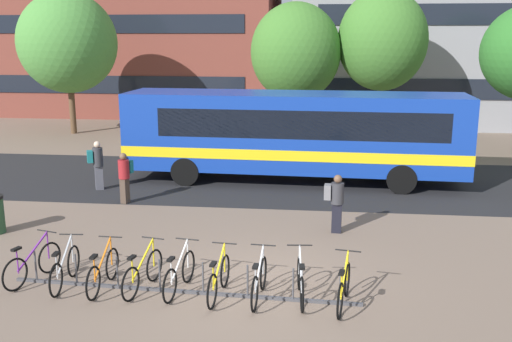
% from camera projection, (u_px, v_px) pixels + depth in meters
% --- Properties ---
extents(ground, '(200.00, 200.00, 0.00)m').
position_uv_depth(ground, '(253.00, 284.00, 12.37)').
color(ground, '#7A6656').
extents(bus_lane_asphalt, '(80.00, 7.20, 0.01)m').
position_uv_depth(bus_lane_asphalt, '(282.00, 181.00, 21.17)').
color(bus_lane_asphalt, '#232326').
rests_on(bus_lane_asphalt, ground).
extents(city_bus, '(12.11, 3.00, 3.20)m').
position_uv_depth(city_bus, '(292.00, 133.00, 20.73)').
color(city_bus, '#14389E').
rests_on(city_bus, ground).
extents(bike_rack, '(7.38, 0.47, 0.70)m').
position_uv_depth(bike_rack, '(182.00, 288.00, 11.95)').
color(bike_rack, '#47474C').
rests_on(bike_rack, ground).
extents(parked_bicycle_purple_0, '(0.65, 1.67, 0.99)m').
position_uv_depth(parked_bicycle_purple_0, '(33.00, 264.00, 12.44)').
color(parked_bicycle_purple_0, black).
rests_on(parked_bicycle_purple_0, ground).
extents(parked_bicycle_silver_1, '(0.52, 1.72, 0.99)m').
position_uv_depth(parked_bicycle_silver_1, '(65.00, 269.00, 12.21)').
color(parked_bicycle_silver_1, black).
rests_on(parked_bicycle_silver_1, ground).
extents(parked_bicycle_orange_2, '(0.52, 1.72, 0.99)m').
position_uv_depth(parked_bicycle_orange_2, '(103.00, 272.00, 12.06)').
color(parked_bicycle_orange_2, black).
rests_on(parked_bicycle_orange_2, ground).
extents(parked_bicycle_yellow_3, '(0.54, 1.70, 0.99)m').
position_uv_depth(parked_bicycle_yellow_3, '(143.00, 273.00, 12.00)').
color(parked_bicycle_yellow_3, black).
rests_on(parked_bicycle_yellow_3, ground).
extents(parked_bicycle_white_4, '(0.52, 1.71, 0.99)m').
position_uv_depth(parked_bicycle_white_4, '(179.00, 275.00, 11.92)').
color(parked_bicycle_white_4, black).
rests_on(parked_bicycle_white_4, ground).
extents(parked_bicycle_yellow_5, '(0.52, 1.72, 0.99)m').
position_uv_depth(parked_bicycle_yellow_5, '(219.00, 279.00, 11.68)').
color(parked_bicycle_yellow_5, black).
rests_on(parked_bicycle_yellow_5, ground).
extents(parked_bicycle_silver_6, '(0.52, 1.72, 0.99)m').
position_uv_depth(parked_bicycle_silver_6, '(259.00, 282.00, 11.57)').
color(parked_bicycle_silver_6, black).
rests_on(parked_bicycle_silver_6, ground).
extents(parked_bicycle_silver_7, '(0.52, 1.72, 0.99)m').
position_uv_depth(parked_bicycle_silver_7, '(301.00, 282.00, 11.56)').
color(parked_bicycle_silver_7, black).
rests_on(parked_bicycle_silver_7, ground).
extents(parked_bicycle_yellow_8, '(0.52, 1.71, 0.99)m').
position_uv_depth(parked_bicycle_yellow_8, '(344.00, 288.00, 11.27)').
color(parked_bicycle_yellow_8, black).
rests_on(parked_bicycle_yellow_8, ground).
extents(commuter_grey_pack_0, '(0.54, 0.36, 1.59)m').
position_uv_depth(commuter_grey_pack_0, '(336.00, 200.00, 15.44)').
color(commuter_grey_pack_0, black).
rests_on(commuter_grey_pack_0, ground).
extents(commuter_teal_pack_1, '(0.42, 0.58, 1.62)m').
position_uv_depth(commuter_teal_pack_1, '(125.00, 174.00, 18.19)').
color(commuter_teal_pack_1, '#47382D').
rests_on(commuter_teal_pack_1, ground).
extents(commuter_teal_pack_2, '(0.60, 0.51, 1.69)m').
position_uv_depth(commuter_teal_pack_2, '(97.00, 162.00, 19.75)').
color(commuter_teal_pack_2, '#565660').
rests_on(commuter_teal_pack_2, ground).
extents(street_tree_1, '(4.35, 4.35, 6.76)m').
position_uv_depth(street_tree_1, '(296.00, 52.00, 27.94)').
color(street_tree_1, brown).
rests_on(street_tree_1, ground).
extents(street_tree_2, '(4.27, 4.27, 7.35)m').
position_uv_depth(street_tree_2, '(382.00, 41.00, 27.70)').
color(street_tree_2, brown).
rests_on(street_tree_2, ground).
extents(street_tree_3, '(5.13, 5.13, 7.44)m').
position_uv_depth(street_tree_3, '(68.00, 43.00, 30.36)').
color(street_tree_3, brown).
rests_on(street_tree_3, ground).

